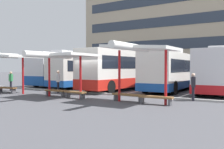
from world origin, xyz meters
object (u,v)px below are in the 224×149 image
at_px(coach_bus_1, 97,71).
at_px(waiting_shelter_0, 5,56).
at_px(coach_bus_4, 224,71).
at_px(bench_4, 156,98).
at_px(coach_bus_2, 129,70).
at_px(waiting_passenger_2, 193,85).
at_px(waiting_shelter_1, 61,56).
at_px(coach_bus_0, 71,69).
at_px(waiting_passenger_1, 11,80).
at_px(bench_1, 56,92).
at_px(bench_3, 128,96).
at_px(bench_0, 7,89).
at_px(coach_bus_3, 176,71).
at_px(bench_2, 75,93).
at_px(waiting_shelter_2, 139,49).
at_px(waiting_passenger_0, 58,80).

bearing_deg(coach_bus_1, waiting_shelter_0, -99.30).
bearing_deg(coach_bus_4, bench_4, -101.13).
distance_m(coach_bus_2, waiting_passenger_2, 9.04).
distance_m(waiting_shelter_1, waiting_passenger_2, 8.32).
distance_m(coach_bus_0, waiting_shelter_0, 10.23).
bearing_deg(waiting_passenger_1, coach_bus_0, 94.82).
bearing_deg(waiting_shelter_0, bench_1, 5.41).
bearing_deg(coach_bus_0, coach_bus_4, 0.86).
bearing_deg(bench_4, waiting_passenger_1, 175.85).
xyz_separation_m(coach_bus_1, bench_3, (8.59, -8.86, -1.28)).
bearing_deg(coach_bus_4, waiting_passenger_2, -94.86).
bearing_deg(bench_0, bench_3, 3.95).
height_order(coach_bus_3, waiting_shelter_1, coach_bus_3).
distance_m(waiting_shelter_0, bench_2, 7.08).
bearing_deg(waiting_passenger_1, waiting_shelter_1, -11.71).
bearing_deg(waiting_passenger_2, coach_bus_1, 150.62).
relative_size(coach_bus_2, waiting_shelter_1, 2.63).
bearing_deg(bench_0, bench_2, 2.02).
relative_size(waiting_shelter_1, waiting_passenger_2, 2.82).
relative_size(coach_bus_0, coach_bus_3, 1.02).
bearing_deg(waiting_shelter_2, coach_bus_0, 144.35).
distance_m(bench_2, waiting_passenger_0, 3.85).
height_order(coach_bus_2, bench_0, coach_bus_2).
bearing_deg(coach_bus_0, bench_3, -36.44).
xyz_separation_m(coach_bus_3, bench_4, (2.05, -9.52, -1.29)).
height_order(bench_3, waiting_passenger_0, waiting_passenger_0).
relative_size(coach_bus_1, waiting_passenger_0, 7.03).
bearing_deg(waiting_passenger_1, bench_2, -8.43).
bearing_deg(bench_2, coach_bus_3, 71.25).
distance_m(coach_bus_4, bench_4, 9.88).
bearing_deg(waiting_shelter_1, bench_1, 156.13).
relative_size(waiting_shelter_0, waiting_passenger_1, 3.16).
bearing_deg(bench_2, waiting_passenger_0, 150.29).
bearing_deg(bench_0, coach_bus_4, 35.97).
height_order(coach_bus_2, waiting_passenger_2, coach_bus_2).
xyz_separation_m(coach_bus_0, waiting_passenger_2, (15.44, -6.83, -0.81)).
bearing_deg(bench_4, bench_0, -177.82).
bearing_deg(bench_0, coach_bus_3, 45.15).
distance_m(coach_bus_0, waiting_shelter_1, 12.68).
bearing_deg(waiting_passenger_1, coach_bus_4, 29.38).
relative_size(coach_bus_2, coach_bus_3, 1.01).
bearing_deg(coach_bus_4, coach_bus_0, -179.14).
bearing_deg(waiting_passenger_2, coach_bus_2, 143.06).
height_order(waiting_shelter_0, waiting_shelter_1, waiting_shelter_0).
height_order(coach_bus_4, waiting_shelter_0, coach_bus_4).
relative_size(coach_bus_0, coach_bus_2, 1.01).
xyz_separation_m(waiting_shelter_0, bench_1, (4.82, 0.46, -2.49)).
bearing_deg(bench_4, coach_bus_3, 102.14).
relative_size(coach_bus_1, bench_4, 6.52).
xyz_separation_m(bench_0, waiting_passenger_0, (3.33, 2.11, 0.67)).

